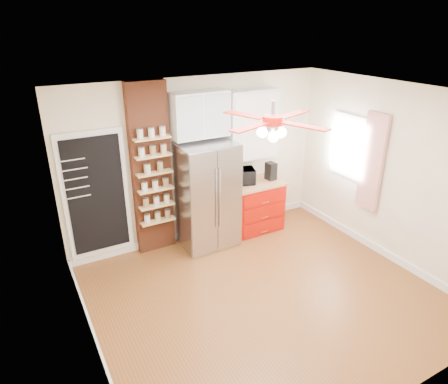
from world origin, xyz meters
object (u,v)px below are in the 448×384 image
pantry_jar_oats (147,169)px  ceiling_fan (273,121)px  toaster_oven (240,176)px  canister_left (271,176)px  coffee_maker (271,171)px  fridge (207,195)px  red_cabinet (255,205)px

pantry_jar_oats → ceiling_fan: bearing=-61.6°
ceiling_fan → toaster_oven: size_ratio=2.97×
toaster_oven → canister_left: toaster_oven is taller
coffee_maker → canister_left: (-0.01, -0.04, -0.08)m
ceiling_fan → canister_left: ceiling_fan is taller
coffee_maker → canister_left: coffee_maker is taller
pantry_jar_oats → canister_left: bearing=-4.1°
fridge → red_cabinet: size_ratio=1.86×
fridge → pantry_jar_oats: 1.08m
red_cabinet → coffee_maker: 0.67m
toaster_oven → coffee_maker: bearing=8.8°
toaster_oven → pantry_jar_oats: pantry_jar_oats is taller
red_cabinet → fridge: bearing=-177.0°
coffee_maker → pantry_jar_oats: (-2.17, 0.11, 0.39)m
toaster_oven → canister_left: size_ratio=3.20×
red_cabinet → ceiling_fan: size_ratio=0.67×
toaster_oven → red_cabinet: bearing=3.0°
fridge → ceiling_fan: ceiling_fan is taller
toaster_oven → canister_left: 0.57m
canister_left → pantry_jar_oats: size_ratio=1.06×
canister_left → pantry_jar_oats: pantry_jar_oats is taller
coffee_maker → pantry_jar_oats: bearing=173.2°
ceiling_fan → canister_left: bearing=53.3°
red_cabinet → pantry_jar_oats: bearing=177.3°
pantry_jar_oats → coffee_maker: bearing=-3.0°
ceiling_fan → toaster_oven: bearing=69.5°
toaster_oven → canister_left: bearing=4.5°
red_cabinet → canister_left: size_ratio=6.38×
red_cabinet → ceiling_fan: 2.75m
fridge → toaster_oven: 0.73m
red_cabinet → toaster_oven: toaster_oven is taller
toaster_oven → ceiling_fan: bearing=-91.6°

